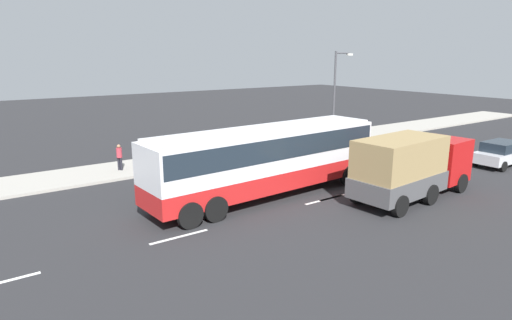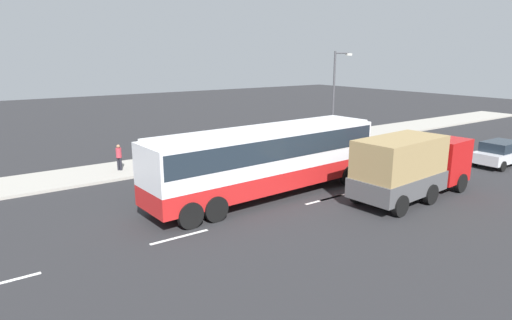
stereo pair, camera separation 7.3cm
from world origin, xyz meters
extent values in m
plane|color=#28282B|center=(0.00, 0.00, 0.00)|extent=(120.00, 120.00, 0.00)
cube|color=#A8A399|center=(0.00, 8.38, 0.07)|extent=(80.00, 4.00, 0.15)
cube|color=white|center=(-6.48, -2.48, 0.00)|extent=(2.40, 0.16, 0.01)
cube|color=white|center=(1.12, -2.48, 0.00)|extent=(2.40, 0.16, 0.01)
cube|color=white|center=(2.02, -2.48, 0.00)|extent=(2.40, 0.16, 0.01)
cube|color=white|center=(13.10, -2.48, 0.00)|extent=(2.40, 0.16, 0.01)
cube|color=white|center=(13.30, -2.48, 0.00)|extent=(2.40, 0.16, 0.01)
cube|color=red|center=(-0.83, -0.47, 1.00)|extent=(12.48, 3.19, 0.90)
cube|color=silver|center=(-0.83, -0.47, 2.36)|extent=(12.48, 3.19, 1.82)
cube|color=#1E2833|center=(-0.83, -0.47, 2.62)|extent=(12.23, 3.21, 1.00)
cube|color=#1E2833|center=(5.30, -0.17, 2.45)|extent=(0.24, 2.38, 1.46)
cube|color=silver|center=(-0.83, -0.47, 3.33)|extent=(11.98, 3.01, 0.12)
cylinder|color=black|center=(3.69, 1.00, 0.55)|extent=(1.11, 0.35, 1.10)
cylinder|color=black|center=(3.81, -1.48, 0.55)|extent=(1.11, 0.35, 1.10)
cylinder|color=black|center=(-4.67, 0.59, 0.55)|extent=(1.11, 0.35, 1.10)
cylinder|color=black|center=(-4.55, -1.89, 0.55)|extent=(1.11, 0.35, 1.10)
cylinder|color=black|center=(-5.87, 0.53, 0.55)|extent=(1.11, 0.35, 1.10)
cylinder|color=black|center=(-5.74, -1.95, 0.55)|extent=(1.11, 0.35, 1.10)
cube|color=red|center=(7.29, -4.47, 1.56)|extent=(2.34, 2.48, 2.15)
cube|color=#4C4C4F|center=(3.61, -4.73, 0.93)|extent=(4.95, 2.67, 0.90)
cube|color=#997F51|center=(3.61, -4.73, 2.23)|extent=(4.76, 2.56, 1.71)
cylinder|color=black|center=(7.39, -3.34, 0.48)|extent=(0.98, 0.35, 0.96)
cylinder|color=black|center=(7.55, -5.57, 0.48)|extent=(0.98, 0.35, 0.96)
cylinder|color=black|center=(4.51, -3.55, 0.48)|extent=(0.98, 0.35, 0.96)
cylinder|color=black|center=(4.67, -5.77, 0.48)|extent=(0.98, 0.35, 0.96)
cylinder|color=black|center=(2.03, -3.72, 0.48)|extent=(0.98, 0.35, 0.96)
cylinder|color=black|center=(2.19, -5.95, 0.48)|extent=(0.98, 0.35, 0.96)
cube|color=silver|center=(14.95, -4.01, 0.64)|extent=(4.40, 1.73, 0.64)
cube|color=#1E2833|center=(14.69, -4.01, 1.25)|extent=(2.42, 1.59, 0.59)
cylinder|color=black|center=(16.49, -3.19, 0.32)|extent=(0.64, 0.20, 0.64)
cylinder|color=black|center=(13.40, -3.19, 0.32)|extent=(0.64, 0.20, 0.64)
cylinder|color=black|center=(13.40, -4.84, 0.32)|extent=(0.64, 0.20, 0.64)
cylinder|color=black|center=(-5.21, 8.04, 0.53)|extent=(0.14, 0.14, 0.76)
cylinder|color=black|center=(-5.31, 8.17, 0.53)|extent=(0.14, 0.14, 0.76)
cylinder|color=#B2333F|center=(-5.26, 8.10, 1.20)|extent=(0.32, 0.32, 0.57)
sphere|color=#9E7051|center=(-5.26, 8.10, 1.59)|extent=(0.21, 0.21, 0.21)
cylinder|color=black|center=(1.72, 7.67, 0.55)|extent=(0.14, 0.14, 0.80)
cylinder|color=black|center=(1.83, 7.56, 0.55)|extent=(0.14, 0.14, 0.80)
cylinder|color=#2672B2|center=(1.78, 7.62, 1.25)|extent=(0.32, 0.32, 0.60)
sphere|color=tan|center=(1.78, 7.62, 1.65)|extent=(0.22, 0.22, 0.22)
cylinder|color=#47474C|center=(11.18, 7.12, 3.61)|extent=(0.16, 0.16, 6.91)
cylinder|color=#47474C|center=(11.91, 7.12, 6.91)|extent=(1.46, 0.10, 0.10)
cube|color=silver|center=(12.64, 7.12, 6.81)|extent=(0.50, 0.24, 0.16)
camera|label=1|loc=(-12.90, -16.71, 6.73)|focal=30.35mm
camera|label=2|loc=(-12.96, -16.66, 6.73)|focal=30.35mm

